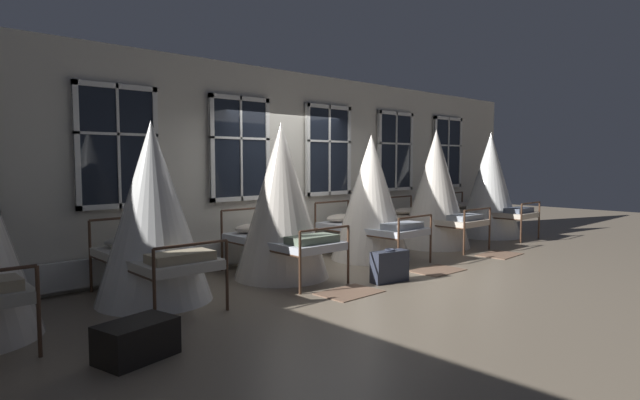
# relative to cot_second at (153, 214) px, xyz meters

# --- Properties ---
(ground) EXTENTS (26.83, 26.83, 0.00)m
(ground) POSITION_rel_cot_second_xyz_m (2.99, 0.09, -1.06)
(ground) COLOR gray
(back_wall_with_windows) EXTENTS (14.42, 0.10, 3.25)m
(back_wall_with_windows) POSITION_rel_cot_second_xyz_m (2.99, 1.14, 0.56)
(back_wall_with_windows) COLOR beige
(back_wall_with_windows) RESTS_ON ground
(window_bank) EXTENTS (11.01, 0.10, 2.66)m
(window_bank) POSITION_rel_cot_second_xyz_m (2.99, 1.02, -0.01)
(window_bank) COLOR black
(window_bank) RESTS_ON ground
(cot_second) EXTENTS (1.39, 1.94, 2.19)m
(cot_second) POSITION_rel_cot_second_xyz_m (0.00, 0.00, 0.00)
(cot_second) COLOR #4C3323
(cot_second) RESTS_ON ground
(cot_third) EXTENTS (1.39, 1.95, 2.26)m
(cot_third) POSITION_rel_cot_second_xyz_m (1.95, -0.05, 0.03)
(cot_third) COLOR #4C3323
(cot_third) RESTS_ON ground
(cot_fourth) EXTENTS (1.39, 1.93, 2.16)m
(cot_fourth) POSITION_rel_cot_second_xyz_m (3.99, 0.01, -0.01)
(cot_fourth) COLOR #4C3323
(cot_fourth) RESTS_ON ground
(cot_fifth) EXTENTS (1.39, 1.95, 2.32)m
(cot_fifth) POSITION_rel_cot_second_xyz_m (5.91, -0.01, 0.07)
(cot_fifth) COLOR #4C3323
(cot_fifth) RESTS_ON ground
(cot_sixth) EXTENTS (1.39, 1.94, 2.33)m
(cot_sixth) POSITION_rel_cot_second_xyz_m (7.96, -0.05, 0.07)
(cot_sixth) COLOR #4C3323
(cot_sixth) RESTS_ON ground
(rug_third) EXTENTS (0.80, 0.56, 0.01)m
(rug_third) POSITION_rel_cot_second_xyz_m (2.00, -1.38, -1.06)
(rug_third) COLOR brown
(rug_third) RESTS_ON ground
(rug_fourth) EXTENTS (0.82, 0.59, 0.01)m
(rug_fourth) POSITION_rel_cot_second_xyz_m (3.97, -1.38, -1.06)
(rug_fourth) COLOR brown
(rug_fourth) RESTS_ON ground
(rug_fifth) EXTENTS (0.82, 0.60, 0.01)m
(rug_fifth) POSITION_rel_cot_second_xyz_m (5.95, -1.38, -1.06)
(rug_fifth) COLOR brown
(rug_fifth) RESTS_ON ground
(suitcase_dark) EXTENTS (0.59, 0.30, 0.47)m
(suitcase_dark) POSITION_rel_cot_second_xyz_m (2.86, -1.34, -0.84)
(suitcase_dark) COLOR #2D3342
(suitcase_dark) RESTS_ON ground
(travel_trunk) EXTENTS (0.71, 0.53, 0.33)m
(travel_trunk) POSITION_rel_cot_second_xyz_m (-0.97, -1.66, -0.90)
(travel_trunk) COLOR black
(travel_trunk) RESTS_ON ground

